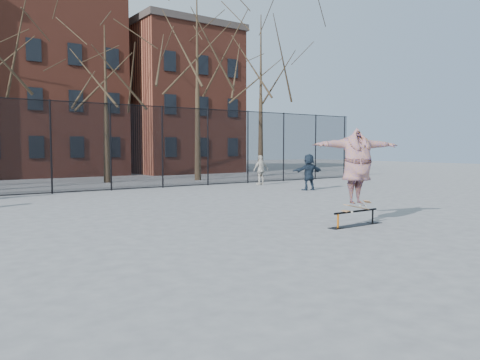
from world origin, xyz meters
TOP-DOWN VIEW (x-y plane):
  - ground at (0.00, 0.00)m, footprint 100.00×100.00m
  - skate_rail at (2.81, 0.02)m, footprint 1.77×0.27m
  - skateboard at (2.83, 0.02)m, footprint 0.83×0.20m
  - skater at (2.83, 0.02)m, footprint 2.41×1.45m
  - bystander_white at (8.80, 11.58)m, footprint 0.93×0.41m
  - bystander_navy at (8.74, 7.90)m, footprint 1.62×0.72m
  - fence at (-0.01, 13.00)m, footprint 34.03×0.07m
  - tree_row at (-0.25, 17.15)m, footprint 33.66×7.46m
  - rowhouses at (0.72, 26.00)m, footprint 29.00×7.00m

SIDE VIEW (x-z plane):
  - ground at x=0.00m, z-range 0.00..0.00m
  - skate_rail at x=2.81m, z-range -0.04..0.35m
  - skateboard at x=2.83m, z-range 0.39..0.49m
  - bystander_white at x=8.80m, z-range 0.00..1.57m
  - bystander_navy at x=8.74m, z-range 0.00..1.68m
  - skater at x=2.83m, z-range 0.49..2.39m
  - fence at x=-0.01m, z-range 0.05..4.05m
  - rowhouses at x=0.72m, z-range -0.44..12.56m
  - tree_row at x=-0.25m, z-range 2.02..12.69m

